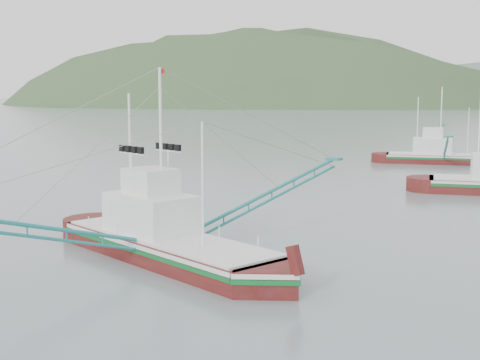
% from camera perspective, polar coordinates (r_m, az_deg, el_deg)
% --- Properties ---
extents(ground, '(1200.00, 1200.00, 0.00)m').
position_cam_1_polar(ground, '(35.65, -4.52, -6.24)').
color(ground, slate).
rests_on(ground, ground).
extents(main_boat, '(14.67, 24.88, 10.44)m').
position_cam_1_polar(main_boat, '(34.00, -6.34, -3.34)').
color(main_boat, '#480E0C').
rests_on(main_boat, ground).
extents(bg_boat_far, '(13.70, 23.68, 9.71)m').
position_cam_1_polar(bg_boat_far, '(82.41, 16.89, 2.55)').
color(bg_boat_far, '#480E0C').
rests_on(bg_boat_far, ground).
extents(headland_left, '(448.00, 308.00, 210.00)m').
position_cam_1_polar(headland_left, '(437.03, 0.69, 6.49)').
color(headland_left, '#304A26').
rests_on(headland_left, ground).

